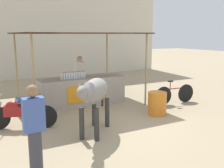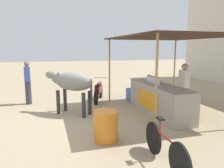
{
  "view_description": "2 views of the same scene",
  "coord_description": "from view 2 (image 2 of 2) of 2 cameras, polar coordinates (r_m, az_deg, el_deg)",
  "views": [
    {
      "loc": [
        -3.4,
        -6.18,
        2.44
      ],
      "look_at": [
        0.49,
        0.92,
        0.9
      ],
      "focal_mm": 42.0,
      "sensor_mm": 36.0,
      "label": 1
    },
    {
      "loc": [
        6.21,
        -1.27,
        2.14
      ],
      "look_at": [
        -0.46,
        0.73,
        0.99
      ],
      "focal_mm": 35.0,
      "sensor_mm": 36.0,
      "label": 2
    }
  ],
  "objects": [
    {
      "name": "bicycle_leaning",
      "position": [
        4.24,
        13.61,
        -15.85
      ],
      "size": [
        1.66,
        0.13,
        0.85
      ],
      "color": "black",
      "rests_on": "ground"
    },
    {
      "name": "vendor_behind_counter",
      "position": [
        7.43,
        18.19,
        -1.06
      ],
      "size": [
        0.34,
        0.22,
        1.65
      ],
      "color": "#383842",
      "rests_on": "ground"
    },
    {
      "name": "water_bottle_row",
      "position": [
        7.47,
        10.7,
        1.05
      ],
      "size": [
        0.88,
        0.07,
        0.25
      ],
      "color": "silver",
      "rests_on": "stall_counter"
    },
    {
      "name": "cooler_box",
      "position": [
        9.02,
        5.63,
        -2.8
      ],
      "size": [
        0.6,
        0.44,
        0.48
      ],
      "primitive_type": "cube",
      "color": "blue",
      "rests_on": "ground"
    },
    {
      "name": "cow",
      "position": [
        7.14,
        -10.5,
        0.33
      ],
      "size": [
        1.49,
        1.6,
        1.44
      ],
      "color": "gray",
      "rests_on": "ground"
    },
    {
      "name": "stall_awning",
      "position": [
        7.27,
        14.81,
        11.16
      ],
      "size": [
        4.2,
        3.2,
        2.5
      ],
      "color": "#382319",
      "rests_on": "ground"
    },
    {
      "name": "passerby_on_street",
      "position": [
        8.89,
        -21.16,
        0.42
      ],
      "size": [
        0.34,
        0.22,
        1.65
      ],
      "color": "#383842",
      "rests_on": "ground"
    },
    {
      "name": "stall_counter",
      "position": [
        7.3,
        12.15,
        -3.94
      ],
      "size": [
        3.0,
        0.82,
        0.96
      ],
      "color": "#9E9389",
      "rests_on": "ground"
    },
    {
      "name": "ground_plane",
      "position": [
        6.69,
        -4.96,
        -9.28
      ],
      "size": [
        60.0,
        60.0,
        0.0
      ],
      "primitive_type": "plane",
      "color": "tan"
    },
    {
      "name": "water_barrel",
      "position": [
        5.14,
        -1.62,
        -10.89
      ],
      "size": [
        0.57,
        0.57,
        0.71
      ],
      "primitive_type": "cylinder",
      "color": "orange",
      "rests_on": "ground"
    },
    {
      "name": "motorcycle_parked",
      "position": [
        8.93,
        -3.51,
        -1.66
      ],
      "size": [
        1.69,
        0.85,
        0.9
      ],
      "color": "black",
      "rests_on": "ground"
    }
  ]
}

